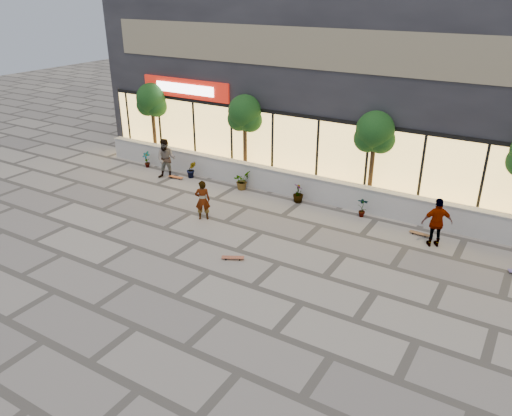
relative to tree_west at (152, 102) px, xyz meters
The scene contains 17 objects.
ground 12.21m from the tree_west, 40.55° to the right, with size 80.00×80.00×0.00m, color gray.
planter_wall 9.36m from the tree_west, ahead, with size 22.00×0.42×1.04m.
retail_building 10.27m from the tree_west, 28.00° to the left, with size 24.00×9.17×8.50m.
shrub_a 2.91m from the tree_west, 68.20° to the right, with size 0.43×0.29×0.81m, color #113714.
shrub_b 4.37m from the tree_west, 20.75° to the right, with size 0.45×0.36×0.81m, color #113714.
shrub_c 6.74m from the tree_west, 11.58° to the right, with size 0.73×0.63×0.81m, color #113714.
shrub_d 9.35m from the tree_west, ahead, with size 0.45×0.45×0.81m, color #113714.
shrub_e 12.05m from the tree_west, ahead, with size 0.43×0.29×0.81m, color #113714.
tree_west is the anchor object (origin of this frame).
tree_midwest 5.50m from the tree_west, ahead, with size 1.60×1.50×3.92m.
tree_mideast 11.50m from the tree_west, ahead, with size 1.60×1.50×3.92m.
skater_center 8.27m from the tree_west, 35.46° to the right, with size 0.58×0.38×1.58m, color white.
skater_left 3.66m from the tree_west, 38.80° to the right, with size 0.92×0.71×1.88m, color tan.
skater_right_near 14.99m from the tree_west, ahead, with size 1.04×0.43×1.78m, color silver.
skateboard_center 11.74m from the tree_west, 35.84° to the right, with size 0.75×0.52×0.09m.
skateboard_left 4.36m from the tree_west, 32.51° to the right, with size 0.78×0.26×0.09m.
skateboard_right_near 14.45m from the tree_west, ahead, with size 0.73×0.23×0.09m.
Camera 1 is at (8.32, -10.86, 8.32)m, focal length 35.00 mm.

